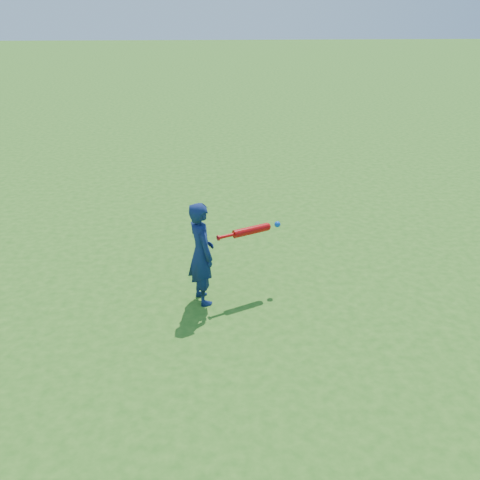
# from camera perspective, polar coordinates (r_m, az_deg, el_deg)

# --- Properties ---
(ground) EXTENTS (80.00, 80.00, 0.00)m
(ground) POSITION_cam_1_polar(r_m,az_deg,el_deg) (6.37, 1.54, -6.01)
(ground) COLOR #296217
(ground) RESTS_ON ground
(child) EXTENTS (0.43, 0.52, 1.22)m
(child) POSITION_cam_1_polar(r_m,az_deg,el_deg) (6.02, -4.15, -1.44)
(child) COLOR #101E4E
(child) RESTS_ON ground
(bat_swing) EXTENTS (0.76, 0.42, 0.09)m
(bat_swing) POSITION_cam_1_polar(r_m,az_deg,el_deg) (6.18, 1.45, 1.09)
(bat_swing) COLOR red
(bat_swing) RESTS_ON ground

